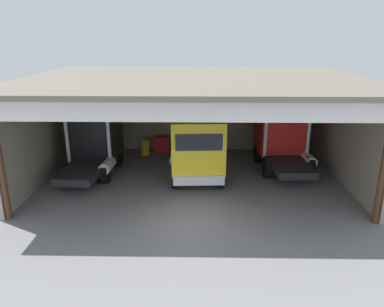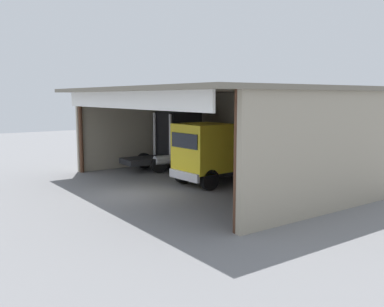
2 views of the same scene
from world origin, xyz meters
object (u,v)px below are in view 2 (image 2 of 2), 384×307
object	(u,v)px
truck_red_right_bay	(305,156)
truck_black_center_bay	(174,140)
oil_drum	(229,162)
tool_cart	(245,162)
truck_yellow_yard_outside	(207,152)

from	to	relation	value
truck_red_right_bay	truck_black_center_bay	bearing A→B (deg)	-177.30
oil_drum	tool_cart	xyz separation A→B (m)	(1.00, 0.46, 0.05)
oil_drum	truck_red_right_bay	bearing A→B (deg)	-13.80
oil_drum	truck_yellow_yard_outside	bearing A→B (deg)	-53.31
truck_red_right_bay	oil_drum	distance (m)	8.14
truck_yellow_yard_outside	tool_cart	xyz separation A→B (m)	(-2.18, 4.72, -1.25)
truck_black_center_bay	oil_drum	xyz separation A→B (m)	(2.24, 2.81, -1.45)
truck_black_center_bay	tool_cart	size ratio (longest dim) A/B	5.15
truck_yellow_yard_outside	oil_drum	world-z (taller)	truck_yellow_yard_outside
truck_red_right_bay	tool_cart	bearing A→B (deg)	158.31
truck_black_center_bay	oil_drum	world-z (taller)	truck_black_center_bay
truck_red_right_bay	oil_drum	size ratio (longest dim) A/B	5.88
truck_yellow_yard_outside	truck_red_right_bay	distance (m)	5.17
truck_yellow_yard_outside	tool_cart	distance (m)	5.35
truck_yellow_yard_outside	truck_red_right_bay	world-z (taller)	truck_red_right_bay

